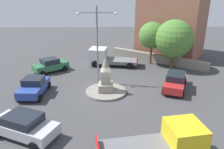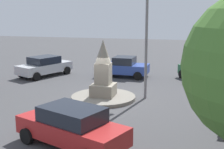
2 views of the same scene
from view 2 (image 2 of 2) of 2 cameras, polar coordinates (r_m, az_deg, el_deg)
ground_plane at (r=18.39m, az=-1.60°, el=-4.51°), size 80.00×80.00×0.00m
traffic_island at (r=18.36m, az=-1.60°, el=-4.22°), size 3.79×3.79×0.20m
monument at (r=18.00m, az=-1.63°, el=0.45°), size 1.34×1.34×3.31m
streetlamp at (r=17.95m, az=6.42°, el=9.85°), size 3.71×0.28×7.57m
car_silver_parked_right at (r=25.27m, az=-12.31°, el=1.56°), size 4.77×3.48×1.57m
car_green_parked_left at (r=23.83m, az=16.38°, el=0.74°), size 4.18×3.76×1.58m
car_red_waiting at (r=12.00m, az=-7.47°, el=-9.42°), size 3.28×4.81×1.59m
car_blue_approaching at (r=24.40m, az=2.14°, el=1.42°), size 2.22×3.97×1.59m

